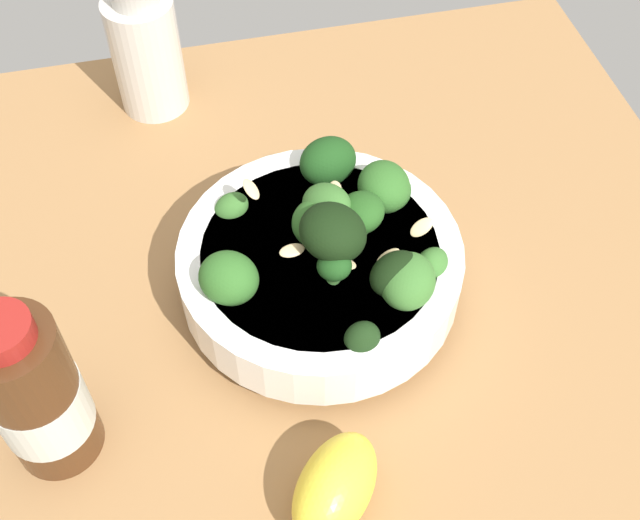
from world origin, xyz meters
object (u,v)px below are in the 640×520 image
Objects in this scene: bowl_of_broccoli at (325,258)px; lemon_wedge at (335,487)px; bottle_tall at (36,396)px; bottle_short at (146,50)px.

bowl_of_broccoli reaches higher than lemon_wedge.
bottle_tall is at bearing 63.95° from lemon_wedge.
bowl_of_broccoli is at bearing -67.78° from bottle_tall.
bowl_of_broccoli is 16.51cm from lemon_wedge.
bottle_short is (32.34, -9.51, -0.43)cm from bottle_tall.
bottle_tall reaches higher than bowl_of_broccoli.
bottle_tall is (8.10, 16.56, 3.79)cm from lemon_wedge.
lemon_wedge is 18.82cm from bottle_tall.
lemon_wedge is 41.18cm from bottle_short.
bottle_tall reaches higher than bottle_short.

